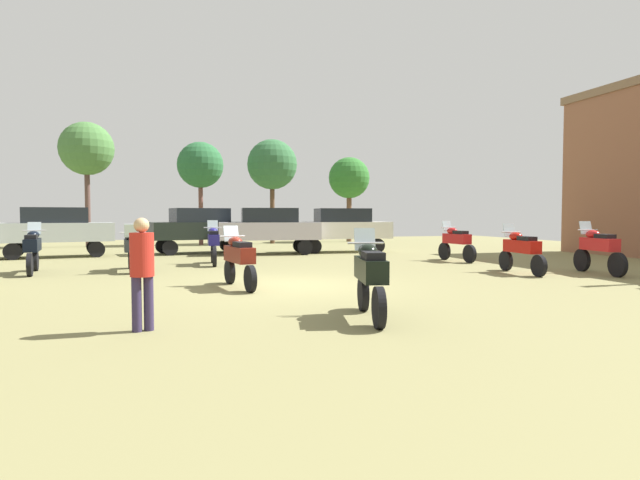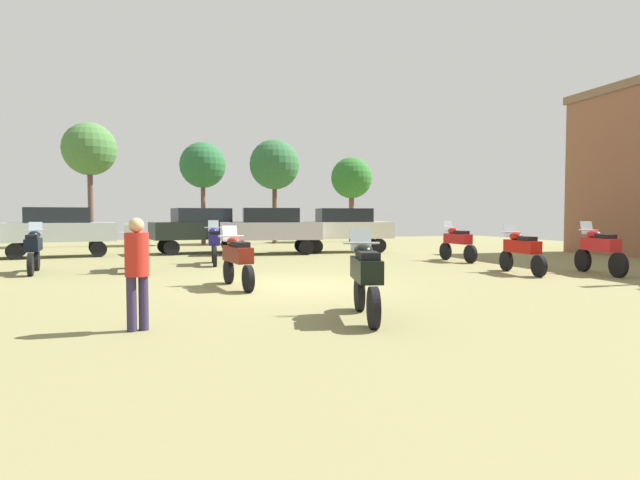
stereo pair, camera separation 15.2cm
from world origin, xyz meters
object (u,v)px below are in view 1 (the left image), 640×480
motorcycle_7 (213,243)px  tree_4 (272,165)px  tree_1 (200,166)px  motorcycle_8 (370,275)px  motorcycle_10 (33,248)px  motorcycle_2 (456,241)px  tree_2 (87,149)px  car_4 (56,228)px  motorcycle_1 (239,257)px  motorcycle_6 (521,249)px  car_2 (269,227)px  car_5 (200,227)px  motorcycle_13 (131,248)px  tree_3 (349,179)px  motorcycle_3 (599,248)px  person_1 (142,265)px  car_1 (342,227)px

motorcycle_7 → tree_4: 14.11m
tree_1 → motorcycle_8: bearing=-86.6°
motorcycle_10 → motorcycle_7: bearing=7.0°
motorcycle_2 → tree_1: size_ratio=0.37×
motorcycle_10 → tree_1: bearing=60.8°
motorcycle_2 → tree_2: (-14.28, 13.47, 4.48)m
car_4 → tree_1: size_ratio=0.78×
motorcycle_1 → motorcycle_6: size_ratio=0.98×
motorcycle_7 → tree_1: tree_1 is taller
motorcycle_8 → motorcycle_10: bearing=139.5°
motorcycle_10 → car_4: bearing=88.0°
car_2 → tree_4: (1.79, 8.50, 3.52)m
motorcycle_6 → motorcycle_7: motorcycle_7 is taller
motorcycle_6 → car_4: car_4 is taller
motorcycle_2 → tree_4: tree_4 is taller
motorcycle_10 → car_5: bearing=46.4°
motorcycle_13 → tree_3: size_ratio=0.42×
motorcycle_13 → tree_4: size_ratio=0.36×
motorcycle_6 → motorcycle_2: bearing=89.8°
motorcycle_1 → motorcycle_3: bearing=-9.7°
motorcycle_3 → car_4: (-16.19, 10.97, 0.43)m
motorcycle_6 → tree_2: 22.90m
motorcycle_3 → motorcycle_10: (-15.63, 4.69, -0.01)m
motorcycle_1 → car_4: (-5.91, 10.93, 0.46)m
motorcycle_1 → motorcycle_6: (8.24, 0.71, 0.00)m
motorcycle_1 → tree_3: 22.19m
motorcycle_2 → motorcycle_8: size_ratio=1.05×
motorcycle_2 → person_1: person_1 is taller
car_4 → person_1: car_4 is taller
motorcycle_1 → motorcycle_13: (-2.67, 4.54, 0.00)m
motorcycle_6 → person_1: bearing=-149.7°
car_2 → tree_4: size_ratio=0.72×
motorcycle_6 → tree_2: (-13.94, 17.60, 4.49)m
motorcycle_13 → tree_4: (7.11, 14.21, 3.98)m
motorcycle_3 → tree_1: tree_1 is taller
car_1 → tree_3: size_ratio=0.82×
motorcycle_1 → car_4: size_ratio=0.49×
motorcycle_2 → motorcycle_10: (-13.93, -0.18, 0.00)m
car_4 → tree_4: (10.36, 7.81, 3.52)m
motorcycle_10 → motorcycle_13: (2.68, -0.12, -0.02)m
motorcycle_2 → car_5: car_5 is taller
tree_1 → tree_4: (4.21, 0.34, 0.18)m
motorcycle_1 → car_5: (-0.22, 11.61, 0.46)m
motorcycle_2 → motorcycle_6: 4.14m
person_1 → motorcycle_3: bearing=2.4°
motorcycle_2 → tree_3: bearing=81.1°
motorcycle_10 → tree_3: tree_3 is taller
tree_3 → tree_1: bearing=-172.2°
car_5 → tree_1: bearing=-15.6°
car_1 → car_4: (-12.03, 0.32, 0.00)m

